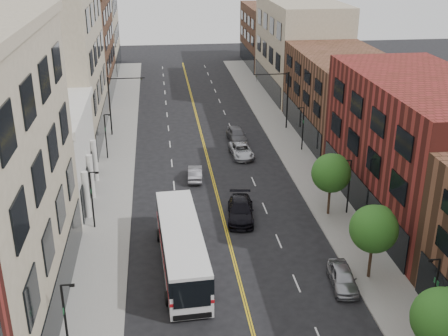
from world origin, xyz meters
name	(u,v)px	position (x,y,z in m)	size (l,w,h in m)	color
sidewalk_left	(114,176)	(-10.00, 35.00, 0.07)	(4.00, 110.00, 0.15)	gray
sidewalk_right	(304,167)	(10.00, 35.00, 0.07)	(4.00, 110.00, 0.15)	gray
bldg_l_white	(32,158)	(-17.00, 31.00, 4.00)	(10.00, 14.00, 8.00)	silver
bldg_l_far_a	(54,65)	(-17.00, 48.00, 9.00)	(10.00, 20.00, 18.00)	tan
bldg_l_far_b	(76,46)	(-17.00, 68.00, 7.50)	(10.00, 20.00, 15.00)	brown
bldg_l_far_c	(87,14)	(-17.00, 86.00, 10.00)	(10.00, 16.00, 20.00)	tan
bldg_r_mid	(419,148)	(17.00, 24.00, 6.00)	(10.00, 22.00, 12.00)	maroon
bldg_r_far_a	(342,95)	(17.00, 45.00, 5.00)	(10.00, 20.00, 10.00)	brown
bldg_r_far_b	(300,47)	(17.00, 66.00, 7.00)	(10.00, 22.00, 14.00)	tan
bldg_r_far_c	(273,36)	(17.00, 86.00, 5.50)	(10.00, 18.00, 11.00)	brown
tree_r_1	(444,317)	(9.39, 4.07, 4.13)	(3.40, 3.40, 5.59)	black
tree_r_2	(375,227)	(9.39, 14.07, 4.13)	(3.40, 3.40, 5.59)	black
tree_r_3	(332,172)	(9.39, 24.07, 4.13)	(3.40, 3.40, 5.59)	black
lamp_l_1	(66,318)	(-10.95, 8.00, 2.97)	(0.81, 0.55, 5.05)	black
lamp_l_2	(92,197)	(-10.95, 24.00, 2.97)	(0.81, 0.55, 5.05)	black
lamp_l_3	(106,134)	(-10.95, 40.00, 2.97)	(0.81, 0.55, 5.05)	black
lamp_r_1	(434,290)	(10.95, 8.00, 2.97)	(0.81, 0.55, 5.05)	black
lamp_r_2	(349,183)	(10.95, 24.00, 2.97)	(0.81, 0.55, 5.05)	black
lamp_r_3	(303,126)	(10.95, 40.00, 2.97)	(0.81, 0.55, 5.05)	black
signal_mast_left	(115,99)	(-10.27, 48.00, 4.65)	(4.49, 0.18, 7.20)	black
signal_mast_right	(282,94)	(10.27, 48.00, 4.65)	(4.49, 0.18, 7.20)	black
city_bus	(181,245)	(-3.99, 16.99, 1.95)	(3.64, 13.18, 3.36)	silver
car_parked_far	(343,277)	(7.11, 13.27, 0.72)	(1.70, 4.23, 1.44)	#9C9EA4
car_lane_behind	(195,173)	(-1.80, 33.30, 0.66)	(1.40, 4.02, 1.32)	#58575C
car_lane_a	(240,210)	(1.50, 24.30, 0.80)	(2.24, 5.50, 1.60)	black
car_lane_b	(241,150)	(3.82, 39.10, 0.69)	(2.30, 4.99, 1.39)	#B3B5BC
car_lane_c	(237,134)	(4.02, 44.21, 0.82)	(1.94, 4.81, 1.64)	#525257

